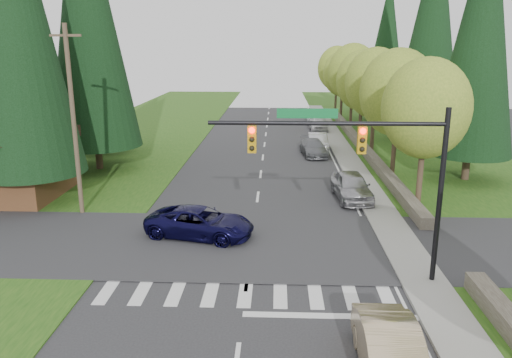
# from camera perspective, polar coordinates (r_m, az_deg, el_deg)

# --- Properties ---
(ground) EXTENTS (120.00, 120.00, 0.00)m
(ground) POSITION_cam_1_polar(r_m,az_deg,el_deg) (16.21, -1.99, -18.39)
(ground) COLOR #28282B
(ground) RESTS_ON ground
(grass_east) EXTENTS (14.00, 110.00, 0.06)m
(grass_east) POSITION_cam_1_polar(r_m,az_deg,el_deg) (36.64, 21.26, -0.04)
(grass_east) COLOR #1E4A13
(grass_east) RESTS_ON ground
(grass_west) EXTENTS (14.00, 110.00, 0.06)m
(grass_west) POSITION_cam_1_polar(r_m,az_deg,el_deg) (37.40, -19.84, 0.39)
(grass_west) COLOR #1E4A13
(grass_west) RESTS_ON ground
(cross_street) EXTENTS (120.00, 8.00, 0.10)m
(cross_street) POSITION_cam_1_polar(r_m,az_deg,el_deg) (23.29, -0.50, -7.49)
(cross_street) COLOR #28282B
(cross_street) RESTS_ON ground
(sidewalk_east) EXTENTS (1.80, 80.00, 0.13)m
(sidewalk_east) POSITION_cam_1_polar(r_m,az_deg,el_deg) (37.03, 11.32, 0.92)
(sidewalk_east) COLOR gray
(sidewalk_east) RESTS_ON ground
(curb_east) EXTENTS (0.20, 80.00, 0.13)m
(curb_east) POSITION_cam_1_polar(r_m,az_deg,el_deg) (36.91, 10.02, 0.94)
(curb_east) COLOR gray
(curb_east) RESTS_ON ground
(stone_wall_north) EXTENTS (0.70, 40.00, 0.70)m
(stone_wall_north) POSITION_cam_1_polar(r_m,az_deg,el_deg) (44.95, 11.97, 3.74)
(stone_wall_north) COLOR #4C4438
(stone_wall_north) RESTS_ON ground
(traffic_signal) EXTENTS (8.70, 0.37, 6.80)m
(traffic_signal) POSITION_cam_1_polar(r_m,az_deg,el_deg) (18.70, 12.42, 2.51)
(traffic_signal) COLOR black
(traffic_signal) RESTS_ON ground
(brown_building) EXTENTS (8.40, 8.40, 5.40)m
(brown_building) POSITION_cam_1_polar(r_m,az_deg,el_deg) (33.22, -26.70, 3.41)
(brown_building) COLOR #4C2D19
(brown_building) RESTS_ON ground
(utility_pole) EXTENTS (1.60, 0.24, 10.00)m
(utility_pole) POSITION_cam_1_polar(r_m,az_deg,el_deg) (27.86, -20.13, 6.33)
(utility_pole) COLOR #473828
(utility_pole) RESTS_ON ground
(decid_tree_0) EXTENTS (4.80, 4.80, 8.37)m
(decid_tree_0) POSITION_cam_1_polar(r_m,az_deg,el_deg) (28.85, 18.85, 7.63)
(decid_tree_0) COLOR #38281C
(decid_tree_0) RESTS_ON ground
(decid_tree_1) EXTENTS (5.20, 5.20, 8.80)m
(decid_tree_1) POSITION_cam_1_polar(r_m,az_deg,el_deg) (35.58, 15.92, 9.45)
(decid_tree_1) COLOR #38281C
(decid_tree_1) RESTS_ON ground
(decid_tree_2) EXTENTS (5.00, 5.00, 8.82)m
(decid_tree_2) POSITION_cam_1_polar(r_m,az_deg,el_deg) (42.35, 13.50, 10.60)
(decid_tree_2) COLOR #38281C
(decid_tree_2) RESTS_ON ground
(decid_tree_3) EXTENTS (5.00, 5.00, 8.55)m
(decid_tree_3) POSITION_cam_1_polar(r_m,az_deg,el_deg) (49.26, 12.06, 10.95)
(decid_tree_3) COLOR #38281C
(decid_tree_3) RESTS_ON ground
(decid_tree_4) EXTENTS (5.40, 5.40, 9.18)m
(decid_tree_4) POSITION_cam_1_polar(r_m,az_deg,el_deg) (56.16, 11.01, 11.88)
(decid_tree_4) COLOR #38281C
(decid_tree_4) RESTS_ON ground
(decid_tree_5) EXTENTS (4.80, 4.80, 8.30)m
(decid_tree_5) POSITION_cam_1_polar(r_m,az_deg,el_deg) (63.08, 9.87, 11.77)
(decid_tree_5) COLOR #38281C
(decid_tree_5) RESTS_ON ground
(decid_tree_6) EXTENTS (5.20, 5.20, 8.86)m
(decid_tree_6) POSITION_cam_1_polar(r_m,az_deg,el_deg) (70.02, 9.24, 12.38)
(decid_tree_6) COLOR #38281C
(decid_tree_6) RESTS_ON ground
(conifer_w_a) EXTENTS (6.12, 6.12, 19.80)m
(conifer_w_a) POSITION_cam_1_polar(r_m,az_deg,el_deg) (30.94, -25.95, 17.08)
(conifer_w_a) COLOR #38281C
(conifer_w_a) RESTS_ON ground
(conifer_w_b) EXTENTS (5.44, 5.44, 17.80)m
(conifer_w_b) POSITION_cam_1_polar(r_m,az_deg,el_deg) (35.83, -27.10, 14.86)
(conifer_w_b) COLOR #38281C
(conifer_w_b) RESTS_ON ground
(conifer_w_c) EXTENTS (6.46, 6.46, 20.80)m
(conifer_w_c) POSITION_cam_1_polar(r_m,az_deg,el_deg) (37.89, -18.79, 17.89)
(conifer_w_c) COLOR #38281C
(conifer_w_c) RESTS_ON ground
(conifer_w_e) EXTENTS (5.78, 5.78, 18.80)m
(conifer_w_e) POSITION_cam_1_polar(r_m,az_deg,el_deg) (44.16, -18.36, 16.11)
(conifer_w_e) COLOR #38281C
(conifer_w_e) RESTS_ON ground
(conifer_e_a) EXTENTS (5.44, 5.44, 17.80)m
(conifer_e_a) POSITION_cam_1_polar(r_m,az_deg,el_deg) (35.89, 24.35, 15.16)
(conifer_e_a) COLOR #38281C
(conifer_e_a) RESTS_ON ground
(conifer_e_b) EXTENTS (6.12, 6.12, 19.80)m
(conifer_e_b) POSITION_cam_1_polar(r_m,az_deg,el_deg) (49.51, 19.51, 16.41)
(conifer_e_b) COLOR #38281C
(conifer_e_b) RESTS_ON ground
(conifer_e_c) EXTENTS (5.10, 5.10, 16.80)m
(conifer_e_c) POSITION_cam_1_polar(r_m,az_deg,el_deg) (62.82, 14.74, 14.93)
(conifer_e_c) COLOR #38281C
(conifer_e_c) RESTS_ON ground
(sedan_champagne) EXTENTS (1.60, 4.53, 1.49)m
(sedan_champagne) POSITION_cam_1_polar(r_m,az_deg,el_deg) (14.96, 15.22, -18.72)
(sedan_champagne) COLOR #CEB489
(sedan_champagne) RESTS_ON ground
(suv_navy) EXTENTS (5.57, 3.52, 1.43)m
(suv_navy) POSITION_cam_1_polar(r_m,az_deg,el_deg) (24.09, -6.40, -4.98)
(suv_navy) COLOR black
(suv_navy) RESTS_ON ground
(parked_car_a) EXTENTS (2.30, 4.93, 1.63)m
(parked_car_a) POSITION_cam_1_polar(r_m,az_deg,el_deg) (30.21, 10.87, -0.79)
(parked_car_a) COLOR #9F9FA3
(parked_car_a) RESTS_ON ground
(parked_car_b) EXTENTS (2.34, 4.76, 1.33)m
(parked_car_b) POSITION_cam_1_polar(r_m,az_deg,el_deg) (41.84, 6.60, 3.58)
(parked_car_b) COLOR slate
(parked_car_b) RESTS_ON ground
(parked_car_c) EXTENTS (1.71, 4.68, 1.53)m
(parked_car_c) POSITION_cam_1_polar(r_m,az_deg,el_deg) (43.50, 7.08, 4.14)
(parked_car_c) COLOR #BBBABF
(parked_car_c) RESTS_ON ground
(parked_car_d) EXTENTS (1.90, 4.51, 1.52)m
(parked_car_d) POSITION_cam_1_polar(r_m,az_deg,el_deg) (54.18, 7.16, 6.29)
(parked_car_d) COLOR silver
(parked_car_d) RESTS_ON ground
(parked_car_e) EXTENTS (2.12, 4.75, 1.35)m
(parked_car_e) POSITION_cam_1_polar(r_m,az_deg,el_deg) (59.70, 6.73, 7.03)
(parked_car_e) COLOR #A5A6AA
(parked_car_e) RESTS_ON ground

